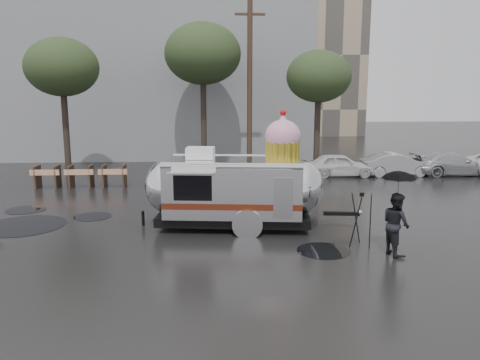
{
  "coord_description": "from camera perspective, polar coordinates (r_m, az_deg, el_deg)",
  "views": [
    {
      "loc": [
        0.39,
        -11.45,
        4.19
      ],
      "look_at": [
        1.3,
        3.04,
        1.52
      ],
      "focal_mm": 35.0,
      "sensor_mm": 36.0,
      "label": 1
    }
  ],
  "objects": [
    {
      "name": "barricade_row",
      "position": [
        22.52,
        -18.81,
        0.49
      ],
      "size": [
        4.3,
        0.8,
        1.0
      ],
      "color": "#473323",
      "rests_on": "ground"
    },
    {
      "name": "tree_left",
      "position": [
        25.57,
        -20.89,
        12.65
      ],
      "size": [
        3.64,
        3.64,
        6.95
      ],
      "color": "#382D26",
      "rests_on": "ground"
    },
    {
      "name": "ground",
      "position": [
        12.2,
        -5.27,
        -9.72
      ],
      "size": [
        120.0,
        120.0,
        0.0
      ],
      "primitive_type": "plane",
      "color": "black",
      "rests_on": "ground"
    },
    {
      "name": "tree_right",
      "position": [
        25.1,
        9.56,
        12.25
      ],
      "size": [
        3.36,
        3.36,
        6.42
      ],
      "color": "#382D26",
      "rests_on": "ground"
    },
    {
      "name": "grey_building",
      "position": [
        35.79,
        -10.93,
        13.93
      ],
      "size": [
        22.0,
        12.0,
        13.0
      ],
      "primitive_type": "cube",
      "color": "gray",
      "rests_on": "ground"
    },
    {
      "name": "person_right",
      "position": [
        13.01,
        18.48,
        -5.09
      ],
      "size": [
        0.59,
        0.87,
        1.67
      ],
      "primitive_type": "imported",
      "rotation": [
        0.0,
        0.0,
        1.76
      ],
      "color": "black",
      "rests_on": "ground"
    },
    {
      "name": "airstream_trailer",
      "position": [
        14.78,
        -0.43,
        -0.73
      ],
      "size": [
        7.03,
        2.91,
        3.8
      ],
      "rotation": [
        0.0,
        0.0,
        -0.11
      ],
      "color": "silver",
      "rests_on": "ground"
    },
    {
      "name": "tripod",
      "position": [
        13.4,
        14.52,
        -4.05
      ],
      "size": [
        0.62,
        0.61,
        1.54
      ],
      "rotation": [
        0.0,
        0.0,
        -0.31
      ],
      "color": "black",
      "rests_on": "ground"
    },
    {
      "name": "tree_mid",
      "position": [
        26.54,
        -4.56,
        15.03
      ],
      "size": [
        4.2,
        4.2,
        8.03
      ],
      "color": "#382D26",
      "rests_on": "ground"
    },
    {
      "name": "puddles",
      "position": [
        16.19,
        -15.89,
        -4.97
      ],
      "size": [
        11.27,
        6.62,
        0.01
      ],
      "color": "black",
      "rests_on": "ground"
    },
    {
      "name": "umbrella_black",
      "position": [
        12.77,
        18.76,
        -0.42
      ],
      "size": [
        1.06,
        1.06,
        2.28
      ],
      "color": "black",
      "rests_on": "ground"
    },
    {
      "name": "utility_pole",
      "position": [
        25.54,
        1.19,
        11.38
      ],
      "size": [
        1.6,
        0.28,
        9.0
      ],
      "color": "#473323",
      "rests_on": "ground"
    },
    {
      "name": "parked_cars",
      "position": [
        26.3,
        22.15,
        2.06
      ],
      "size": [
        13.2,
        1.9,
        1.5
      ],
      "color": "silver",
      "rests_on": "ground"
    }
  ]
}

